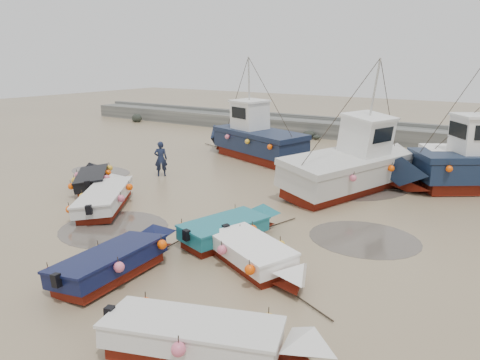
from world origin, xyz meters
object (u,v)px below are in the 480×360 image
Objects in this scene: dinghy_0 at (108,195)px; person at (162,176)px; dinghy_5 at (259,254)px; dinghy_4 at (94,176)px; dinghy_1 at (119,257)px; cabin_boat_0 at (253,137)px; dinghy_2 at (232,225)px; cabin_boat_1 at (354,163)px; dinghy_3 at (209,337)px.

dinghy_0 reaches higher than person.
dinghy_4 is at bearing -81.48° from dinghy_5.
dinghy_0 and dinghy_5 have the same top height.
cabin_boat_0 reaches higher than dinghy_1.
dinghy_1 is 4.18m from dinghy_2.
dinghy_0 is at bearing -116.27° from cabin_boat_1.
dinghy_1 is 0.56× the size of cabin_boat_1.
cabin_boat_0 reaches higher than person.
cabin_boat_1 is at bearing -13.48° from dinghy_4.
cabin_boat_0 reaches higher than dinghy_5.
dinghy_4 reaches higher than person.
dinghy_0 and dinghy_2 have the same top height.
dinghy_2 is 0.54× the size of cabin_boat_0.
dinghy_0 and dinghy_3 have the same top height.
person is (1.18, 3.51, -0.56)m from dinghy_4.
dinghy_3 is 14.49m from cabin_boat_1.
dinghy_3 is 1.34× the size of dinghy_4.
dinghy_4 is at bearing -131.46° from cabin_boat_1.
dinghy_3 is at bearing -75.76° from dinghy_4.
person is at bearing 123.50° from dinghy_1.
person is (-1.77, 5.21, -0.54)m from dinghy_0.
dinghy_1 is 4.12m from dinghy_5.
dinghy_2 is 9.75m from dinghy_4.
dinghy_0 is 0.99× the size of dinghy_3.
dinghy_1 is at bearing -80.58° from dinghy_4.
cabin_boat_0 is (-0.13, 11.94, 0.81)m from dinghy_0.
dinghy_0 is at bearing -75.26° from dinghy_4.
dinghy_3 is 1.19× the size of dinghy_5.
dinghy_0 is at bearing -167.19° from dinghy_2.
cabin_boat_1 is (7.95, -3.59, -0.02)m from cabin_boat_0.
person is at bearing -145.01° from cabin_boat_1.
dinghy_1 is 10.18m from dinghy_4.
dinghy_5 is (3.33, 2.42, 0.01)m from dinghy_1.
cabin_boat_0 is 0.94× the size of cabin_boat_1.
dinghy_1 is 0.98× the size of dinghy_3.
cabin_boat_0 is 7.06m from person.
dinghy_1 is 0.60× the size of cabin_boat_0.
cabin_boat_1 is 5.44× the size of person.
dinghy_5 is 12.58m from person.
dinghy_1 and dinghy_2 have the same top height.
person is at bearing -153.54° from dinghy_3.
dinghy_1 and dinghy_3 have the same top height.
dinghy_4 is at bearing -176.72° from dinghy_2.
person is (-10.46, 6.97, -0.56)m from dinghy_5.
dinghy_3 is at bearing -64.44° from cabin_boat_1.
dinghy_0 is 1.18× the size of dinghy_5.
dinghy_4 is at bearing -140.66° from dinghy_3.
dinghy_1 is at bearing -140.78° from cabin_boat_0.
dinghy_0 is 3.10× the size of person.
cabin_boat_0 is at bearing -170.55° from dinghy_3.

